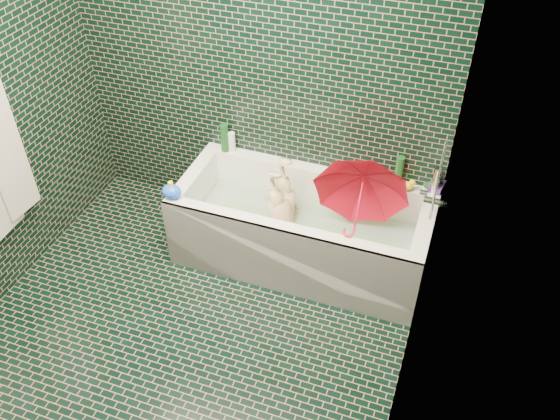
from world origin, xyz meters
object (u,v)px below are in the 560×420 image
(bathtub, at_px, (301,236))
(bath_toy, at_px, (172,191))
(rubber_duck, at_px, (408,185))
(umbrella, at_px, (359,204))
(child, at_px, (284,221))

(bathtub, distance_m, bath_toy, 0.94)
(rubber_duck, height_order, bath_toy, bath_toy)
(bathtub, xyz_separation_m, rubber_duck, (0.63, 0.31, 0.38))
(umbrella, bearing_deg, bath_toy, -171.44)
(bathtub, distance_m, child, 0.16)
(umbrella, height_order, bath_toy, umbrella)
(bathtub, relative_size, umbrella, 2.88)
(bathtub, height_order, rubber_duck, rubber_duck)
(bathtub, bearing_deg, bath_toy, -160.16)
(child, xyz_separation_m, umbrella, (0.50, -0.02, 0.31))
(child, relative_size, bath_toy, 5.91)
(umbrella, bearing_deg, bathtub, 172.19)
(rubber_duck, bearing_deg, bath_toy, -157.99)
(bath_toy, bearing_deg, rubber_duck, 8.18)
(umbrella, xyz_separation_m, bath_toy, (-1.18, -0.26, -0.02))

